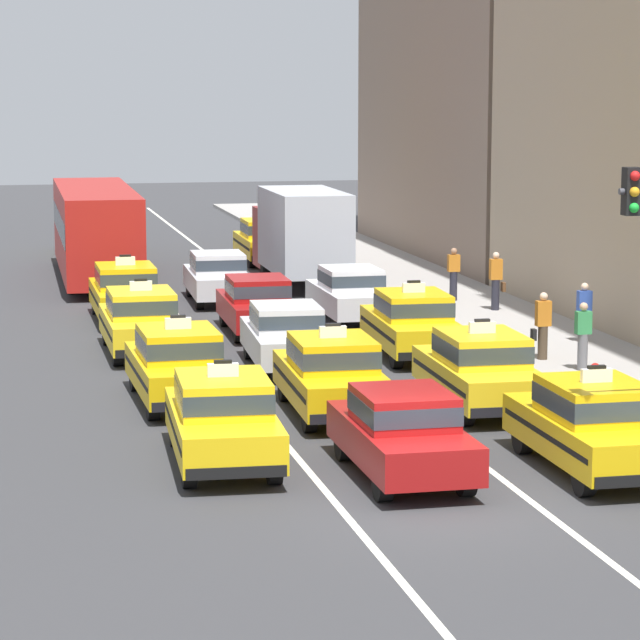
{
  "coord_description": "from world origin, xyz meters",
  "views": [
    {
      "loc": [
        -7.14,
        -23.36,
        6.96
      ],
      "look_at": [
        0.57,
        11.67,
        1.3
      ],
      "focal_mm": 86.13,
      "sensor_mm": 36.0,
      "label": 1
    }
  ],
  "objects": [
    {
      "name": "taxi_right_sixth",
      "position": [
        3.31,
        33.92,
        0.88
      ],
      "size": [
        1.9,
        4.59,
        1.96
      ],
      "color": "black",
      "rests_on": "ground"
    },
    {
      "name": "taxi_center_second",
      "position": [
        -0.16,
        7.21,
        0.88
      ],
      "size": [
        1.97,
        4.62,
        1.96
      ],
      "color": "black",
      "rests_on": "ground"
    },
    {
      "name": "bus_left_fifth",
      "position": [
        -3.34,
        30.16,
        1.82
      ],
      "size": [
        2.68,
        11.24,
        3.22
      ],
      "color": "black",
      "rests_on": "ground"
    },
    {
      "name": "taxi_left_fourth",
      "position": [
        -3.2,
        20.65,
        0.88
      ],
      "size": [
        1.82,
        4.56,
        1.96
      ],
      "color": "black",
      "rests_on": "ground"
    },
    {
      "name": "sedan_center_nearest",
      "position": [
        -0.08,
        1.97,
        0.85
      ],
      "size": [
        1.77,
        4.3,
        1.58
      ],
      "color": "black",
      "rests_on": "ground"
    },
    {
      "name": "lane_stripe_center_right",
      "position": [
        1.6,
        20.0,
        0.0
      ],
      "size": [
        0.14,
        80.0,
        0.01
      ],
      "primitive_type": "cube",
      "color": "silver",
      "rests_on": "ground"
    },
    {
      "name": "taxi_right_nearest",
      "position": [
        3.33,
        1.62,
        0.88
      ],
      "size": [
        1.84,
        4.57,
        1.96
      ],
      "color": "black",
      "rests_on": "ground"
    },
    {
      "name": "taxi_right_third",
      "position": [
        3.34,
        13.39,
        0.88
      ],
      "size": [
        2.02,
        4.64,
        1.96
      ],
      "color": "black",
      "rests_on": "ground"
    },
    {
      "name": "sidewalk_curb",
      "position": [
        7.2,
        15.0,
        0.07
      ],
      "size": [
        4.0,
        90.0,
        0.15
      ],
      "primitive_type": "cube",
      "color": "#9E9993",
      "rests_on": "ground"
    },
    {
      "name": "ground_plane",
      "position": [
        0.0,
        0.0,
        0.0
      ],
      "size": [
        160.0,
        160.0,
        0.0
      ],
      "primitive_type": "plane",
      "color": "#353538"
    },
    {
      "name": "pedestrian_far_corner",
      "position": [
        6.13,
        11.59,
        0.98
      ],
      "size": [
        0.47,
        0.24,
        1.66
      ],
      "color": "#473828",
      "rests_on": "sidewalk_curb"
    },
    {
      "name": "taxi_left_second",
      "position": [
        -3.15,
        9.02,
        0.88
      ],
      "size": [
        1.89,
        4.59,
        1.96
      ],
      "color": "black",
      "rests_on": "ground"
    },
    {
      "name": "taxi_right_second",
      "position": [
        3.04,
        7.09,
        0.88
      ],
      "size": [
        1.93,
        4.6,
        1.96
      ],
      "color": "black",
      "rests_on": "ground"
    },
    {
      "name": "taxi_left_third",
      "position": [
        -3.31,
        15.21,
        0.88
      ],
      "size": [
        1.82,
        4.56,
        1.96
      ],
      "color": "black",
      "rests_on": "ground"
    },
    {
      "name": "box_truck_right_fifth",
      "position": [
        3.35,
        27.42,
        1.78
      ],
      "size": [
        2.35,
        6.98,
        3.27
      ],
      "color": "black",
      "rests_on": "ground"
    },
    {
      "name": "fire_hydrant",
      "position": [
        5.68,
        7.17,
        0.55
      ],
      "size": [
        0.36,
        0.22,
        0.73
      ],
      "color": "red",
      "rests_on": "sidewalk_curb"
    },
    {
      "name": "pedestrian_by_storefront",
      "position": [
        7.03,
        21.74,
        0.98
      ],
      "size": [
        0.36,
        0.24,
        1.63
      ],
      "color": "#23232D",
      "rests_on": "sidewalk_curb"
    },
    {
      "name": "sedan_center_third",
      "position": [
        -0.09,
        12.48,
        0.85
      ],
      "size": [
        1.99,
        4.39,
        1.58
      ],
      "color": "black",
      "rests_on": "ground"
    },
    {
      "name": "taxi_left_nearest",
      "position": [
        -3.02,
        3.55,
        0.88
      ],
      "size": [
        2.03,
        4.64,
        1.96
      ],
      "color": "black",
      "rests_on": "ground"
    },
    {
      "name": "taxi_left_sixth",
      "position": [
        -3.2,
        38.81,
        0.88
      ],
      "size": [
        1.97,
        4.62,
        1.96
      ],
      "color": "black",
      "rests_on": "ground"
    },
    {
      "name": "pedestrian_trailing",
      "position": [
        6.55,
        10.04,
        0.97
      ],
      "size": [
        0.36,
        0.24,
        1.62
      ],
      "color": "slate",
      "rests_on": "sidewalk_curb"
    },
    {
      "name": "sedan_center_fifth",
      "position": [
        -0.03,
        23.87,
        0.85
      ],
      "size": [
        1.91,
        4.36,
        1.58
      ],
      "color": "black",
      "rests_on": "ground"
    },
    {
      "name": "pedestrian_mid_block",
      "position": [
        7.66,
        19.55,
        1.02
      ],
      "size": [
        0.47,
        0.24,
        1.73
      ],
      "color": "#23232D",
      "rests_on": "sidewalk_curb"
    },
    {
      "name": "sedan_center_fourth",
      "position": [
        0.14,
        17.73,
        0.85
      ],
      "size": [
        1.87,
        4.34,
        1.58
      ],
      "color": "black",
      "rests_on": "ground"
    },
    {
      "name": "lane_stripe_left_center",
      "position": [
        -1.6,
        20.0,
        0.0
      ],
      "size": [
        0.14,
        80.0,
        0.01
      ],
      "primitive_type": "cube",
      "color": "silver",
      "rests_on": "ground"
    },
    {
      "name": "sedan_right_fourth",
      "position": [
        3.16,
        19.29,
        0.85
      ],
      "size": [
        1.76,
        4.3,
        1.58
      ],
      "color": "black",
      "rests_on": "ground"
    },
    {
      "name": "pedestrian_near_crosswalk",
      "position": [
        8.07,
        13.7,
        0.94
      ],
      "size": [
        0.36,
        0.24,
        1.56
      ],
      "color": "#23232D",
      "rests_on": "sidewalk_curb"
    }
  ]
}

